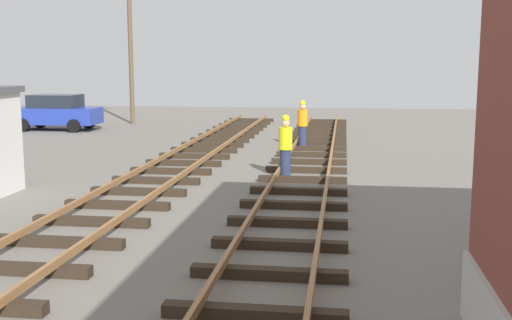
% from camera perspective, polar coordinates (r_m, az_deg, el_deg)
% --- Properties ---
extents(parked_car_blue, '(4.20, 2.04, 1.76)m').
position_cam_1_polar(parked_car_blue, '(32.87, -17.56, 4.15)').
color(parked_car_blue, '#23389E').
rests_on(parked_car_blue, ground).
extents(utility_pole_far, '(1.80, 0.24, 8.45)m').
position_cam_1_polar(utility_pole_far, '(35.01, -11.25, 10.43)').
color(utility_pole_far, brown).
rests_on(utility_pole_far, ground).
extents(track_worker_foreground, '(0.40, 0.40, 1.87)m').
position_cam_1_polar(track_worker_foreground, '(18.46, 2.67, 1.20)').
color(track_worker_foreground, '#262D4C').
rests_on(track_worker_foreground, ground).
extents(track_worker_distant, '(0.40, 0.40, 1.87)m').
position_cam_1_polar(track_worker_distant, '(25.11, 4.21, 3.25)').
color(track_worker_distant, '#262D4C').
rests_on(track_worker_distant, ground).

